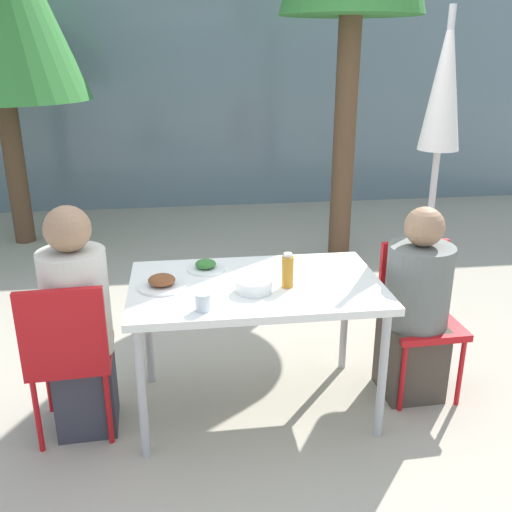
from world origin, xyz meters
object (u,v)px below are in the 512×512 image
(chair_left, at_px, (69,349))
(chair_right, at_px, (418,306))
(closed_umbrella, at_px, (442,111))
(salad_bowl, at_px, (254,286))
(drinking_cup, at_px, (203,302))
(person_left, at_px, (79,328))
(bottle, at_px, (288,271))
(person_right, at_px, (416,311))

(chair_left, xyz_separation_m, chair_right, (1.90, 0.24, 0.00))
(closed_umbrella, bearing_deg, salad_bowl, -145.03)
(chair_left, bearing_deg, drinking_cup, -16.47)
(person_left, relative_size, chair_right, 1.39)
(chair_left, height_order, bottle, bottle)
(person_right, bearing_deg, chair_right, -121.96)
(chair_left, relative_size, drinking_cup, 10.25)
(person_right, bearing_deg, person_left, 0.64)
(chair_right, xyz_separation_m, salad_bowl, (-0.98, -0.22, 0.27))
(chair_right, height_order, person_right, person_right)
(chair_right, height_order, drinking_cup, chair_right)
(bottle, xyz_separation_m, drinking_cup, (-0.44, -0.22, -0.04))
(person_left, xyz_separation_m, closed_umbrella, (2.21, 0.88, 0.94))
(closed_umbrella, distance_m, bottle, 1.61)
(person_right, height_order, bottle, person_right)
(person_left, relative_size, bottle, 6.64)
(closed_umbrella, height_order, drinking_cup, closed_umbrella)
(drinking_cup, distance_m, salad_bowl, 0.32)
(bottle, distance_m, salad_bowl, 0.19)
(chair_left, height_order, salad_bowl, chair_left)
(chair_right, distance_m, bottle, 0.88)
(closed_umbrella, bearing_deg, bottle, -142.17)
(bottle, bearing_deg, closed_umbrella, 37.83)
(person_right, bearing_deg, drinking_cup, 13.11)
(closed_umbrella, height_order, bottle, closed_umbrella)
(chair_left, relative_size, chair_right, 1.00)
(salad_bowl, bearing_deg, bottle, 11.22)
(chair_left, height_order, drinking_cup, chair_left)
(closed_umbrella, height_order, salad_bowl, closed_umbrella)
(person_left, height_order, drinking_cup, person_left)
(drinking_cup, bearing_deg, chair_left, 166.72)
(person_left, bearing_deg, closed_umbrella, 18.43)
(person_left, height_order, person_right, person_left)
(chair_right, bearing_deg, drinking_cup, 16.05)
(person_left, bearing_deg, person_right, -0.64)
(chair_right, xyz_separation_m, drinking_cup, (-1.24, -0.40, 0.29))
(chair_left, height_order, person_right, person_right)
(person_right, bearing_deg, chair_left, 3.13)
(chair_left, bearing_deg, person_right, 1.84)
(person_right, distance_m, bottle, 0.82)
(bottle, xyz_separation_m, salad_bowl, (-0.18, -0.04, -0.06))
(person_right, xyz_separation_m, bottle, (-0.75, -0.10, 0.32))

